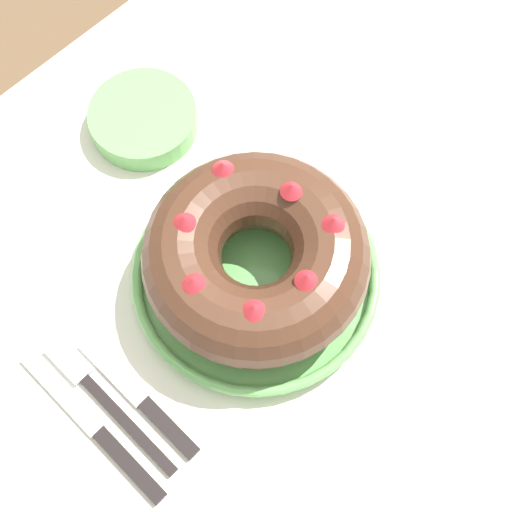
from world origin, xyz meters
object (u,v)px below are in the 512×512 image
object	(u,v)px
fork	(101,396)
side_bowl	(144,119)
serving_knife	(101,434)
serving_dish	(256,276)
bundt_cake	(256,256)
cake_knife	(145,404)

from	to	relation	value
fork	side_bowl	bearing A→B (deg)	35.16
fork	side_bowl	size ratio (longest dim) A/B	1.46
serving_knife	serving_dish	bearing A→B (deg)	-2.86
serving_dish	side_bowl	distance (m)	0.26
bundt_cake	serving_knife	xyz separation A→B (m)	(-0.24, -0.00, -0.07)
bundt_cake	serving_knife	distance (m)	0.25
serving_dish	fork	world-z (taller)	serving_dish
serving_dish	side_bowl	xyz separation A→B (m)	(0.05, 0.25, 0.00)
fork	serving_knife	xyz separation A→B (m)	(-0.03, -0.03, 0.00)
serving_dish	cake_knife	size ratio (longest dim) A/B	1.59
serving_knife	side_bowl	size ratio (longest dim) A/B	1.61
side_bowl	fork	bearing A→B (deg)	-140.08
fork	cake_knife	xyz separation A→B (m)	(0.03, -0.04, 0.00)
fork	serving_knife	bearing A→B (deg)	-135.95
fork	side_bowl	xyz separation A→B (m)	(0.27, 0.22, 0.01)
serving_dish	fork	size ratio (longest dim) A/B	1.42
serving_knife	bundt_cake	bearing A→B (deg)	-2.86
serving_dish	serving_knife	distance (m)	0.24
bundt_cake	cake_knife	bearing A→B (deg)	-175.45
cake_knife	serving_dish	bearing A→B (deg)	1.87
serving_knife	cake_knife	bearing A→B (deg)	-14.30
serving_knife	fork	bearing A→B (deg)	44.77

